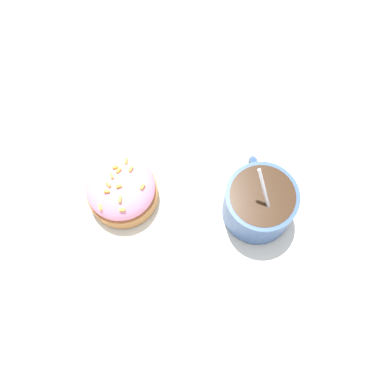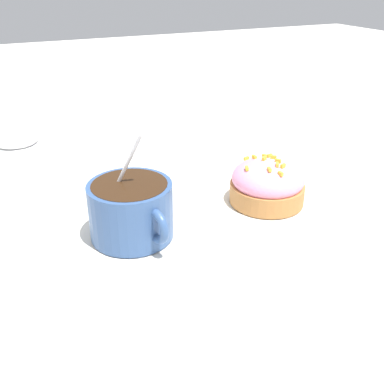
# 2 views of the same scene
# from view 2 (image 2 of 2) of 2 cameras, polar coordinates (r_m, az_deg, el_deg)

# --- Properties ---
(ground_plane) EXTENTS (3.00, 3.00, 0.00)m
(ground_plane) POSITION_cam_2_polar(r_m,az_deg,el_deg) (0.53, 1.62, -3.56)
(ground_plane) COLOR silver
(paper_napkin) EXTENTS (0.34, 0.35, 0.00)m
(paper_napkin) POSITION_cam_2_polar(r_m,az_deg,el_deg) (0.52, 1.62, -3.42)
(paper_napkin) COLOR white
(paper_napkin) RESTS_ON ground_plane
(coffee_cup) EXTENTS (0.09, 0.11, 0.12)m
(coffee_cup) POSITION_cam_2_polar(r_m,az_deg,el_deg) (0.48, -7.87, -1.79)
(coffee_cup) COLOR #335184
(coffee_cup) RESTS_ON paper_napkin
(frosted_pastry) EXTENTS (0.09, 0.09, 0.06)m
(frosted_pastry) POSITION_cam_2_polar(r_m,az_deg,el_deg) (0.56, 9.56, 1.08)
(frosted_pastry) COLOR #B2753D
(frosted_pastry) RESTS_ON paper_napkin
(sugar_bowl) EXTENTS (0.06, 0.06, 0.06)m
(sugar_bowl) POSITION_cam_2_polar(r_m,az_deg,el_deg) (0.68, -21.21, 4.78)
(sugar_bowl) COLOR white
(sugar_bowl) RESTS_ON ground_plane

